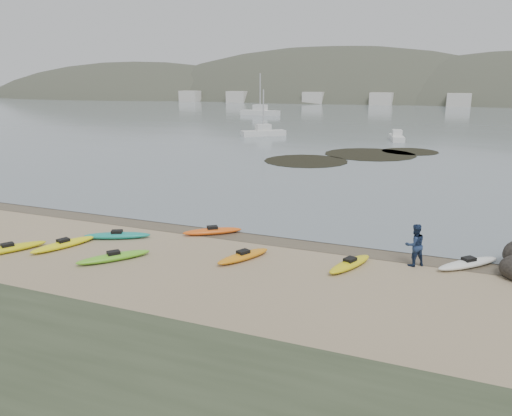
% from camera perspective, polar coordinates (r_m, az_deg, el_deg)
% --- Properties ---
extents(ground, '(600.00, 600.00, 0.00)m').
position_cam_1_polar(ground, '(27.00, 0.00, -3.08)').
color(ground, tan).
rests_on(ground, ground).
extents(wet_sand, '(60.00, 60.00, 0.00)m').
position_cam_1_polar(wet_sand, '(26.74, -0.25, -3.25)').
color(wet_sand, brown).
rests_on(wet_sand, ground).
extents(water, '(1200.00, 1200.00, 0.00)m').
position_cam_1_polar(water, '(324.05, 21.16, 12.10)').
color(water, slate).
rests_on(water, ground).
extents(kayaks, '(23.32, 9.64, 0.34)m').
position_cam_1_polar(kayaks, '(24.48, -7.80, -4.68)').
color(kayaks, teal).
rests_on(kayaks, ground).
extents(person_east, '(1.19, 1.15, 1.94)m').
position_cam_1_polar(person_east, '(23.46, 17.69, -4.05)').
color(person_east, navy).
rests_on(person_east, ground).
extents(kelp_mats, '(16.66, 18.67, 0.04)m').
position_cam_1_polar(kelp_mats, '(55.92, 11.51, 5.84)').
color(kelp_mats, black).
rests_on(kelp_mats, water).
extents(moored_boats, '(92.64, 70.40, 1.30)m').
position_cam_1_polar(moored_boats, '(106.25, 20.57, 9.49)').
color(moored_boats, silver).
rests_on(moored_boats, ground).
extents(far_town, '(199.00, 5.00, 4.00)m').
position_cam_1_polar(far_town, '(168.95, 21.55, 11.41)').
color(far_town, beige).
rests_on(far_town, ground).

